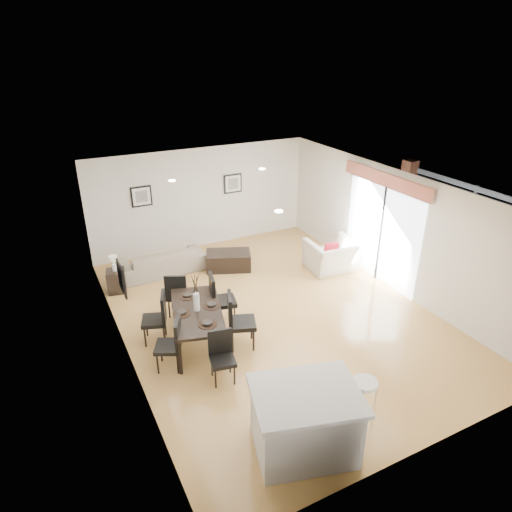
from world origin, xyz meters
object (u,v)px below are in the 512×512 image
dining_chair_enear (237,318)px  dining_chair_head (221,353)px  dining_chair_wfar (158,315)px  dining_chair_efar (218,297)px  side_table (116,281)px  sofa (162,261)px  dining_table (197,313)px  kitchen_island (305,421)px  armchair (332,256)px  bar_stool (364,388)px  dining_chair_wnear (173,342)px  coffee_table (228,260)px  dining_chair_foot (177,292)px

dining_chair_enear → dining_chair_head: bearing=159.5°
dining_chair_wfar → dining_chair_efar: (1.23, 0.05, 0.04)m
dining_chair_efar → side_table: dining_chair_efar is taller
sofa → dining_chair_wfar: 2.86m
dining_table → kitchen_island: size_ratio=1.15×
dining_chair_head → dining_chair_wfar: bearing=123.8°
dining_table → armchair: bearing=34.3°
dining_chair_enear → side_table: bearing=47.6°
sofa → dining_table: bearing=84.1°
dining_chair_wfar → bar_stool: 3.96m
sofa → side_table: (-1.19, -0.44, -0.03)m
dining_chair_wnear → armchair: bearing=138.1°
armchair → dining_chair_efar: dining_chair_efar is taller
coffee_table → kitchen_island: (-1.32, -5.59, 0.29)m
dining_chair_head → bar_stool: (1.41, -1.89, 0.19)m
dining_chair_wnear → dining_chair_efar: 1.55m
armchair → coffee_table: armchair is taller
dining_chair_efar → bar_stool: 3.54m
armchair → dining_chair_efar: (-3.40, -0.94, 0.22)m
sofa → dining_chair_head: bearing=85.3°
side_table → armchair: bearing=-14.5°
bar_stool → kitchen_island: bearing=-180.0°
dining_table → dining_chair_wfar: size_ratio=1.92×
dining_table → dining_chair_efar: dining_chair_efar is taller
dining_table → coffee_table: bearing=71.1°
dining_chair_head → bar_stool: 2.37m
dining_chair_wnear → dining_chair_enear: dining_chair_enear is taller
dining_chair_wfar → dining_chair_efar: size_ratio=0.93×
dining_table → dining_chair_wnear: bearing=-127.7°
dining_chair_head → bar_stool: size_ratio=1.11×
coffee_table → sofa: bearing=-176.7°
armchair → kitchen_island: size_ratio=0.69×
dining_table → coffee_table: size_ratio=1.77×
side_table → dining_chair_foot: bearing=-59.8°
dining_chair_wnear → dining_chair_foot: (0.59, 1.56, 0.01)m
bar_stool → sofa: bearing=101.1°
sofa → dining_chair_wnear: (-0.85, -3.60, 0.24)m
dining_table → side_table: bearing=124.9°
dining_chair_efar → side_table: size_ratio=2.03×
dining_chair_head → side_table: 3.90m
dining_chair_wfar → side_table: 2.32m
sofa → side_table: sofa is taller
dining_chair_wnear → sofa: bearing=-167.2°
dining_chair_wfar → coffee_table: dining_chair_wfar is taller
sofa → dining_chair_wnear: 3.71m
dining_chair_efar → dining_chair_head: 1.66m
dining_chair_head → dining_chair_efar: bearing=79.8°
dining_chair_efar → coffee_table: dining_chair_efar is taller
armchair → dining_chair_efar: size_ratio=1.08×
armchair → dining_chair_foot: (-4.04, -0.31, 0.17)m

